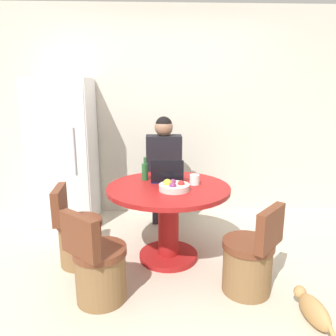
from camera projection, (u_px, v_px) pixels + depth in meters
The scene contains 13 objects.
ground_plane at pixel (163, 277), 2.87m from camera, with size 12.00×12.00×0.00m, color beige.
wall_back at pixel (160, 114), 4.18m from camera, with size 7.00×0.06×2.60m.
refrigerator at pixel (64, 153), 3.87m from camera, with size 0.69×0.67×1.73m.
dining_table at pixel (168, 209), 3.09m from camera, with size 1.15×1.15×0.73m.
chair_near_right_corner at pixel (249, 262), 2.62m from camera, with size 0.48×0.48×0.75m.
chair_left_side at pixel (79, 237), 3.05m from camera, with size 0.42×0.41×0.75m.
chair_near_left_corner at pixel (99, 269), 2.51m from camera, with size 0.48×0.48×0.75m.
person_seated at pixel (164, 168), 3.81m from camera, with size 0.40×0.37×1.31m.
laptop at pixel (167, 177), 3.17m from camera, with size 0.31×0.21×0.23m.
fruit_bowl at pixel (174, 186), 2.91m from camera, with size 0.27×0.27×0.10m.
coffee_cup at pixel (195, 180), 3.08m from camera, with size 0.09×0.09×0.10m.
bottle at pixel (145, 171), 3.22m from camera, with size 0.06×0.06×0.23m.
cat at pixel (313, 310), 2.30m from camera, with size 0.17×0.45×0.19m.
Camera 1 is at (-0.06, -2.56, 1.61)m, focal length 35.00 mm.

